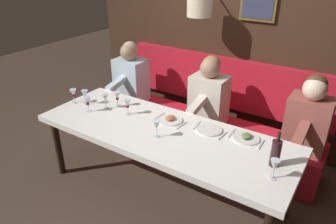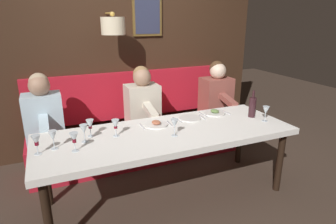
{
  "view_description": "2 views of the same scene",
  "coord_description": "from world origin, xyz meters",
  "px_view_note": "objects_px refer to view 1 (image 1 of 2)",
  "views": [
    {
      "loc": [
        -2.11,
        -1.44,
        2.22
      ],
      "look_at": [
        0.05,
        -0.03,
        0.92
      ],
      "focal_mm": 33.65,
      "sensor_mm": 36.0,
      "label": 1
    },
    {
      "loc": [
        -2.38,
        1.02,
        1.8
      ],
      "look_at": [
        0.05,
        -0.03,
        0.92
      ],
      "focal_mm": 30.7,
      "sensor_mm": 36.0,
      "label": 2
    }
  ],
  "objects_px": {
    "diner_nearest": "(309,117)",
    "wine_glass_2": "(73,93)",
    "wine_glass_7": "(275,165)",
    "wine_bottle": "(276,153)",
    "diner_near": "(209,93)",
    "diner_middle": "(131,74)",
    "wine_glass_0": "(117,96)",
    "wine_glass_1": "(127,104)",
    "wine_glass_6": "(105,98)",
    "wine_glass_4": "(85,94)",
    "dining_table": "(163,136)",
    "wine_glass_5": "(87,101)",
    "wine_glass_3": "(156,126)"
  },
  "relations": [
    {
      "from": "diner_nearest",
      "to": "wine_glass_6",
      "type": "height_order",
      "value": "diner_nearest"
    },
    {
      "from": "wine_glass_7",
      "to": "wine_bottle",
      "type": "relative_size",
      "value": 0.55
    },
    {
      "from": "wine_bottle",
      "to": "wine_glass_6",
      "type": "bearing_deg",
      "value": 88.9
    },
    {
      "from": "dining_table",
      "to": "wine_glass_6",
      "type": "relative_size",
      "value": 15.17
    },
    {
      "from": "dining_table",
      "to": "wine_glass_6",
      "type": "bearing_deg",
      "value": 85.42
    },
    {
      "from": "wine_glass_6",
      "to": "wine_bottle",
      "type": "bearing_deg",
      "value": -91.1
    },
    {
      "from": "dining_table",
      "to": "wine_bottle",
      "type": "xyz_separation_m",
      "value": [
        0.03,
        -1.03,
        0.18
      ]
    },
    {
      "from": "diner_near",
      "to": "wine_glass_7",
      "type": "distance_m",
      "value": 1.46
    },
    {
      "from": "diner_nearest",
      "to": "wine_glass_7",
      "type": "xyz_separation_m",
      "value": [
        -1.02,
        0.04,
        0.04
      ]
    },
    {
      "from": "diner_middle",
      "to": "wine_glass_1",
      "type": "height_order",
      "value": "diner_middle"
    },
    {
      "from": "wine_glass_0",
      "to": "wine_glass_1",
      "type": "distance_m",
      "value": 0.24
    },
    {
      "from": "wine_glass_7",
      "to": "wine_glass_0",
      "type": "bearing_deg",
      "value": 80.04
    },
    {
      "from": "wine_glass_2",
      "to": "wine_glass_5",
      "type": "height_order",
      "value": "same"
    },
    {
      "from": "wine_glass_2",
      "to": "wine_bottle",
      "type": "xyz_separation_m",
      "value": [
        0.06,
        -2.19,
        0.0
      ]
    },
    {
      "from": "wine_glass_2",
      "to": "wine_bottle",
      "type": "height_order",
      "value": "wine_bottle"
    },
    {
      "from": "wine_glass_0",
      "to": "wine_glass_3",
      "type": "relative_size",
      "value": 1.0
    },
    {
      "from": "wine_glass_4",
      "to": "wine_bottle",
      "type": "relative_size",
      "value": 0.55
    },
    {
      "from": "wine_glass_5",
      "to": "wine_bottle",
      "type": "xyz_separation_m",
      "value": [
        0.12,
        -1.9,
        0.0
      ]
    },
    {
      "from": "wine_glass_7",
      "to": "wine_bottle",
      "type": "distance_m",
      "value": 0.17
    },
    {
      "from": "wine_glass_2",
      "to": "wine_glass_4",
      "type": "height_order",
      "value": "same"
    },
    {
      "from": "dining_table",
      "to": "diner_nearest",
      "type": "height_order",
      "value": "diner_nearest"
    },
    {
      "from": "wine_glass_0",
      "to": "wine_glass_4",
      "type": "bearing_deg",
      "value": 115.3
    },
    {
      "from": "diner_nearest",
      "to": "wine_bottle",
      "type": "height_order",
      "value": "diner_nearest"
    },
    {
      "from": "diner_near",
      "to": "wine_bottle",
      "type": "relative_size",
      "value": 2.64
    },
    {
      "from": "dining_table",
      "to": "wine_glass_5",
      "type": "xyz_separation_m",
      "value": [
        -0.1,
        0.87,
        0.18
      ]
    },
    {
      "from": "wine_glass_0",
      "to": "wine_glass_5",
      "type": "height_order",
      "value": "same"
    },
    {
      "from": "diner_nearest",
      "to": "wine_glass_0",
      "type": "xyz_separation_m",
      "value": [
        -0.71,
        1.81,
        0.04
      ]
    },
    {
      "from": "dining_table",
      "to": "diner_nearest",
      "type": "bearing_deg",
      "value": -51.48
    },
    {
      "from": "wine_glass_3",
      "to": "wine_glass_7",
      "type": "distance_m",
      "value": 1.05
    },
    {
      "from": "diner_nearest",
      "to": "wine_glass_2",
      "type": "relative_size",
      "value": 4.82
    },
    {
      "from": "wine_glass_6",
      "to": "dining_table",
      "type": "bearing_deg",
      "value": -94.58
    },
    {
      "from": "dining_table",
      "to": "wine_glass_2",
      "type": "height_order",
      "value": "wine_glass_2"
    },
    {
      "from": "diner_nearest",
      "to": "diner_middle",
      "type": "height_order",
      "value": "same"
    },
    {
      "from": "wine_glass_2",
      "to": "diner_middle",
      "type": "bearing_deg",
      "value": -3.45
    },
    {
      "from": "wine_glass_0",
      "to": "wine_glass_1",
      "type": "xyz_separation_m",
      "value": [
        -0.09,
        -0.22,
        0.0
      ]
    },
    {
      "from": "wine_glass_1",
      "to": "wine_glass_6",
      "type": "bearing_deg",
      "value": 93.66
    },
    {
      "from": "diner_middle",
      "to": "wine_glass_5",
      "type": "height_order",
      "value": "diner_middle"
    },
    {
      "from": "diner_middle",
      "to": "wine_glass_6",
      "type": "relative_size",
      "value": 4.82
    },
    {
      "from": "wine_glass_1",
      "to": "wine_bottle",
      "type": "relative_size",
      "value": 0.55
    },
    {
      "from": "wine_glass_4",
      "to": "diner_near",
      "type": "bearing_deg",
      "value": -51.0
    },
    {
      "from": "dining_table",
      "to": "wine_glass_5",
      "type": "height_order",
      "value": "wine_glass_5"
    },
    {
      "from": "dining_table",
      "to": "wine_glass_5",
      "type": "bearing_deg",
      "value": 96.32
    },
    {
      "from": "wine_glass_1",
      "to": "wine_glass_4",
      "type": "bearing_deg",
      "value": 96.68
    },
    {
      "from": "dining_table",
      "to": "wine_glass_3",
      "type": "relative_size",
      "value": 15.17
    },
    {
      "from": "diner_near",
      "to": "wine_glass_3",
      "type": "xyz_separation_m",
      "value": [
        -1.01,
        0.02,
        0.04
      ]
    },
    {
      "from": "wine_glass_3",
      "to": "wine_glass_6",
      "type": "relative_size",
      "value": 1.0
    },
    {
      "from": "wine_glass_6",
      "to": "wine_glass_7",
      "type": "height_order",
      "value": "same"
    },
    {
      "from": "wine_glass_0",
      "to": "wine_glass_4",
      "type": "xyz_separation_m",
      "value": [
        -0.15,
        0.33,
        0.0
      ]
    },
    {
      "from": "diner_near",
      "to": "wine_bottle",
      "type": "bearing_deg",
      "value": -130.72
    },
    {
      "from": "diner_middle",
      "to": "wine_glass_2",
      "type": "relative_size",
      "value": 4.82
    }
  ]
}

